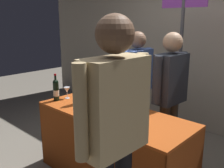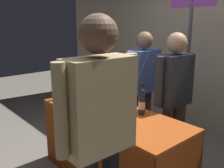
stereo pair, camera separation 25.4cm
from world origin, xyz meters
name	(u,v)px [view 2 (the right image)]	position (x,y,z in m)	size (l,w,h in m)	color
back_partition	(214,34)	(0.00, 1.97, 1.49)	(7.00, 0.12, 2.99)	#B2A893
tasting_table	(112,134)	(0.00, 0.00, 0.53)	(1.70, 0.66, 0.78)	#B74C19
featured_wine_bottle	(82,90)	(-0.46, -0.05, 0.93)	(0.08, 0.08, 0.34)	#38230F
display_bottle_0	(101,88)	(-0.40, 0.17, 0.93)	(0.07, 0.07, 0.34)	black
display_bottle_1	(142,101)	(0.24, 0.19, 0.92)	(0.07, 0.07, 0.32)	#192333
display_bottle_2	(116,93)	(-0.14, 0.18, 0.93)	(0.08, 0.08, 0.33)	black
display_bottle_3	(107,110)	(0.19, -0.23, 0.91)	(0.08, 0.08, 0.32)	#38230F
display_bottle_4	(107,104)	(0.06, -0.11, 0.90)	(0.08, 0.08, 0.29)	#38230F
display_bottle_5	(61,88)	(-0.74, -0.16, 0.91)	(0.07, 0.07, 0.32)	black
wine_glass_near_vendor	(72,89)	(-0.72, -0.02, 0.88)	(0.08, 0.08, 0.14)	silver
wine_glass_mid	(131,118)	(0.42, -0.15, 0.88)	(0.07, 0.07, 0.14)	silver
flower_vase	(96,99)	(-0.16, -0.08, 0.90)	(0.08, 0.08, 0.36)	silver
brochure_stand	(121,108)	(0.11, 0.02, 0.85)	(0.13, 0.01, 0.14)	silver
vendor_presenter	(143,80)	(-0.32, 0.83, 0.94)	(0.23, 0.62, 1.56)	#4C4233
vendor_assistant	(174,91)	(0.28, 0.67, 0.94)	(0.23, 0.56, 1.58)	#4C4233
taster_foreground_right	(100,123)	(0.65, -0.68, 1.06)	(0.24, 0.63, 1.74)	black
booth_signpost	(188,57)	(0.13, 1.12, 1.25)	(0.59, 0.04, 2.02)	#47474C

